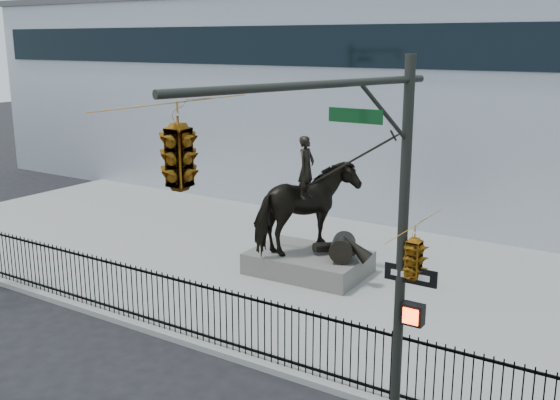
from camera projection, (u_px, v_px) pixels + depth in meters
The scene contains 7 objects.
ground at pixel (118, 350), 15.68m from camera, with size 120.00×120.00×0.00m, color black.
plaza at pixel (278, 265), 21.36m from camera, with size 30.00×12.00×0.15m, color gray.
building at pixel (429, 99), 30.89m from camera, with size 44.00×14.00×9.00m, color silver.
picket_fence at pixel (153, 298), 16.48m from camera, with size 22.10×0.10×1.50m.
statue_plinth at pixel (308, 263), 20.37m from camera, with size 3.51×2.42×0.66m, color #5E5C56.
equestrian_statue at pixel (311, 210), 19.93m from camera, with size 4.50×2.87×3.82m.
traffic_signal_right at pixel (311, 208), 9.47m from camera, with size 2.17×6.86×7.00m.
Camera 1 is at (11.09, -9.93, 7.21)m, focal length 42.00 mm.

